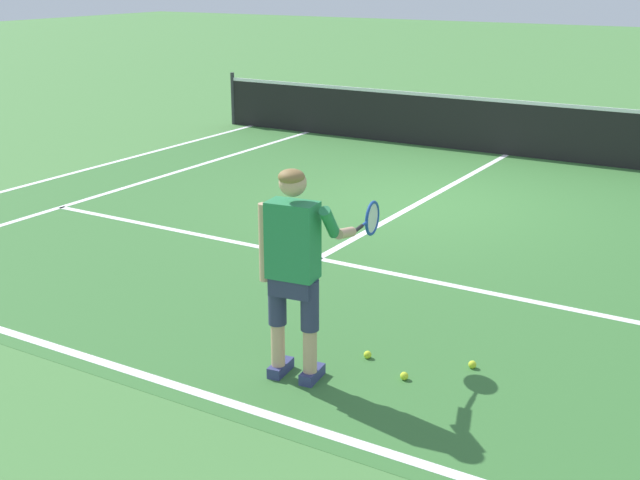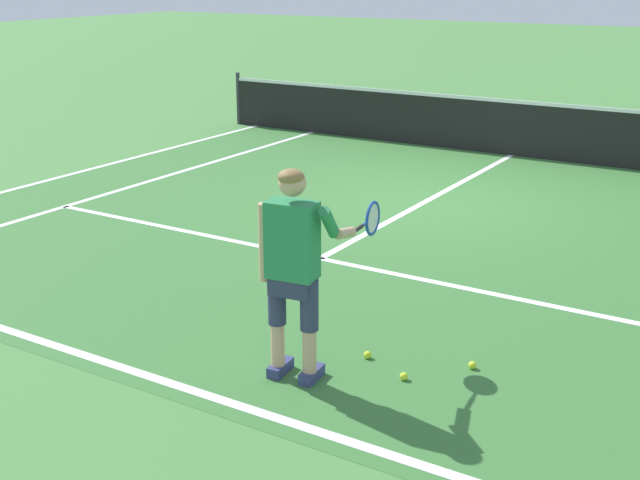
# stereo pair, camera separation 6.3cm
# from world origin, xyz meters

# --- Properties ---
(ground_plane) EXTENTS (80.00, 80.00, 0.00)m
(ground_plane) POSITION_xyz_m (0.00, 0.00, 0.00)
(ground_plane) COLOR #477F3D
(court_inner_surface) EXTENTS (10.98, 9.94, 0.00)m
(court_inner_surface) POSITION_xyz_m (0.00, -1.17, 0.00)
(court_inner_surface) COLOR #387033
(court_inner_surface) RESTS_ON ground
(line_baseline) EXTENTS (10.98, 0.10, 0.01)m
(line_baseline) POSITION_xyz_m (0.00, -5.95, 0.00)
(line_baseline) COLOR white
(line_baseline) RESTS_ON ground
(line_service) EXTENTS (8.23, 0.10, 0.01)m
(line_service) POSITION_xyz_m (0.00, -2.80, 0.00)
(line_service) COLOR white
(line_service) RESTS_ON ground
(line_centre_service) EXTENTS (0.10, 6.40, 0.01)m
(line_centre_service) POSITION_xyz_m (0.00, 0.40, 0.00)
(line_centre_service) COLOR white
(line_centre_service) RESTS_ON ground
(line_singles_left) EXTENTS (0.10, 9.54, 0.01)m
(line_singles_left) POSITION_xyz_m (-4.12, -1.17, 0.00)
(line_singles_left) COLOR white
(line_singles_left) RESTS_ON ground
(line_doubles_left) EXTENTS (0.10, 9.54, 0.01)m
(line_doubles_left) POSITION_xyz_m (-5.49, -1.17, 0.00)
(line_doubles_left) COLOR white
(line_doubles_left) RESTS_ON ground
(tennis_net) EXTENTS (11.96, 0.08, 1.07)m
(tennis_net) POSITION_xyz_m (0.00, 3.60, 0.50)
(tennis_net) COLOR #333338
(tennis_net) RESTS_ON ground
(tennis_player) EXTENTS (0.61, 1.17, 1.71)m
(tennis_player) POSITION_xyz_m (1.33, -5.33, 0.99)
(tennis_player) COLOR navy
(tennis_player) RESTS_ON ground
(tennis_ball_near_feet) EXTENTS (0.07, 0.07, 0.07)m
(tennis_ball_near_feet) POSITION_xyz_m (2.48, -4.46, 0.03)
(tennis_ball_near_feet) COLOR #CCE02D
(tennis_ball_near_feet) RESTS_ON ground
(tennis_ball_by_baseline) EXTENTS (0.07, 0.07, 0.07)m
(tennis_ball_by_baseline) POSITION_xyz_m (1.66, -4.74, 0.03)
(tennis_ball_by_baseline) COLOR #CCE02D
(tennis_ball_by_baseline) RESTS_ON ground
(tennis_ball_mid_court) EXTENTS (0.07, 0.07, 0.07)m
(tennis_ball_mid_court) POSITION_xyz_m (2.09, -4.93, 0.03)
(tennis_ball_mid_court) COLOR #CCE02D
(tennis_ball_mid_court) RESTS_ON ground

